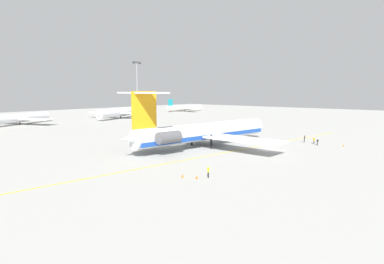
% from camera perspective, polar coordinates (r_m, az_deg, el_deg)
% --- Properties ---
extents(ground, '(355.57, 355.57, 0.00)m').
position_cam_1_polar(ground, '(70.95, 13.57, -3.18)').
color(ground, '#9E9E99').
extents(main_jetliner, '(43.34, 38.38, 12.63)m').
position_cam_1_polar(main_jetliner, '(72.79, 1.67, 0.03)').
color(main_jetliner, silver).
rests_on(main_jetliner, ground).
extents(airliner_mid_left, '(27.80, 28.00, 8.66)m').
position_cam_1_polar(airliner_mid_left, '(138.50, -28.16, 2.26)').
color(airliner_mid_left, silver).
rests_on(airliner_mid_left, ground).
extents(airliner_mid_right, '(32.98, 33.10, 10.11)m').
position_cam_1_polar(airliner_mid_right, '(151.79, -12.80, 3.47)').
color(airliner_mid_right, silver).
rests_on(airliner_mid_right, ground).
extents(airliner_far_right, '(25.98, 25.93, 7.83)m').
position_cam_1_polar(airliner_far_right, '(201.94, -1.13, 4.37)').
color(airliner_far_right, silver).
rests_on(airliner_far_right, ground).
extents(ground_crew_near_nose, '(0.28, 0.40, 1.72)m').
position_cam_1_polar(ground_crew_near_nose, '(82.33, 20.93, -1.26)').
color(ground_crew_near_nose, black).
rests_on(ground_crew_near_nose, ground).
extents(ground_crew_near_tail, '(0.27, 0.41, 1.67)m').
position_cam_1_polar(ground_crew_near_tail, '(80.44, 21.47, -1.50)').
color(ground_crew_near_tail, black).
rests_on(ground_crew_near_tail, ground).
extents(ground_crew_portside, '(0.45, 0.28, 1.76)m').
position_cam_1_polar(ground_crew_portside, '(84.06, 19.43, -1.01)').
color(ground_crew_portside, black).
rests_on(ground_crew_portside, ground).
extents(ground_crew_starboard, '(0.29, 0.44, 1.81)m').
position_cam_1_polar(ground_crew_starboard, '(47.24, 2.91, -6.81)').
color(ground_crew_starboard, black).
rests_on(ground_crew_starboard, ground).
extents(safety_cone_nose, '(0.40, 0.40, 0.55)m').
position_cam_1_polar(safety_cone_nose, '(81.47, 25.39, -2.15)').
color(safety_cone_nose, '#EA590F').
rests_on(safety_cone_nose, ground).
extents(safety_cone_wingtip, '(0.40, 0.40, 0.55)m').
position_cam_1_polar(safety_cone_wingtip, '(47.52, -1.71, -7.81)').
color(safety_cone_wingtip, '#EA590F').
rests_on(safety_cone_wingtip, ground).
extents(safety_cone_tail, '(0.40, 0.40, 0.55)m').
position_cam_1_polar(safety_cone_tail, '(46.92, 0.83, -8.00)').
color(safety_cone_tail, '#EA590F').
rests_on(safety_cone_tail, ground).
extents(taxiway_centreline, '(90.57, 12.43, 0.01)m').
position_cam_1_polar(taxiway_centreline, '(69.28, 7.86, -3.29)').
color(taxiway_centreline, gold).
rests_on(taxiway_centreline, ground).
extents(light_mast, '(4.00, 0.70, 24.07)m').
position_cam_1_polar(light_mast, '(128.58, -9.73, 7.46)').
color(light_mast, slate).
rests_on(light_mast, ground).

